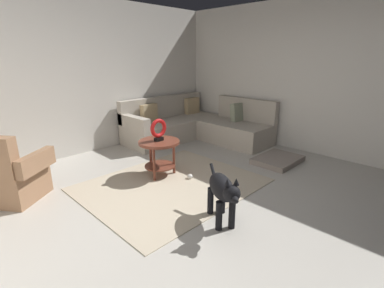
% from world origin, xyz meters
% --- Properties ---
extents(ground_plane, '(6.00, 6.00, 0.10)m').
position_xyz_m(ground_plane, '(0.00, 0.00, -0.05)').
color(ground_plane, '#B7B2A8').
extents(wall_back, '(6.00, 0.12, 2.70)m').
position_xyz_m(wall_back, '(0.00, 2.94, 1.35)').
color(wall_back, silver).
rests_on(wall_back, ground_plane).
extents(wall_right, '(0.12, 6.00, 2.70)m').
position_xyz_m(wall_right, '(2.94, 0.00, 1.35)').
color(wall_right, silver).
rests_on(wall_right, ground_plane).
extents(area_rug, '(2.30, 1.90, 0.01)m').
position_xyz_m(area_rug, '(0.15, 0.70, 0.01)').
color(area_rug, '#BCAD93').
rests_on(area_rug, ground_plane).
extents(sectional_couch, '(2.20, 2.25, 0.88)m').
position_xyz_m(sectional_couch, '(1.99, 2.01, 0.29)').
color(sectional_couch, '#B2A899').
rests_on(sectional_couch, ground_plane).
extents(armchair, '(0.96, 1.00, 0.88)m').
position_xyz_m(armchair, '(-1.52, 1.76, 0.32)').
color(armchair, '#936B4C').
rests_on(armchair, ground_plane).
extents(side_table, '(0.60, 0.60, 0.54)m').
position_xyz_m(side_table, '(0.25, 1.08, 0.42)').
color(side_table, brown).
rests_on(side_table, ground_plane).
extents(torus_sculpture, '(0.28, 0.08, 0.33)m').
position_xyz_m(torus_sculpture, '(0.25, 1.08, 0.71)').
color(torus_sculpture, black).
rests_on(torus_sculpture, side_table).
extents(dog_bed_mat, '(0.80, 0.60, 0.09)m').
position_xyz_m(dog_bed_mat, '(1.98, 0.08, 0.04)').
color(dog_bed_mat, gray).
rests_on(dog_bed_mat, ground_plane).
extents(dog, '(0.50, 0.74, 0.63)m').
position_xyz_m(dog, '(-0.09, -0.39, 0.38)').
color(dog, black).
rests_on(dog, ground_plane).
extents(dog_toy_ball, '(0.08, 0.08, 0.08)m').
position_xyz_m(dog_toy_ball, '(0.46, 0.65, 0.04)').
color(dog_toy_ball, silver).
rests_on(dog_toy_ball, ground_plane).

